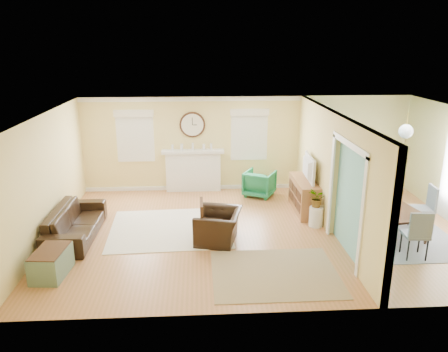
{
  "coord_description": "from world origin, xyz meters",
  "views": [
    {
      "loc": [
        -1.34,
        -8.76,
        3.99
      ],
      "look_at": [
        -0.8,
        0.3,
        1.2
      ],
      "focal_mm": 35.0,
      "sensor_mm": 36.0,
      "label": 1
    }
  ],
  "objects_px": {
    "credenza": "(304,195)",
    "green_chair": "(260,183)",
    "sofa": "(75,223)",
    "eames_chair": "(219,226)",
    "dining_table": "(390,219)"
  },
  "relations": [
    {
      "from": "eames_chair",
      "to": "green_chair",
      "type": "relative_size",
      "value": 1.32
    },
    {
      "from": "sofa",
      "to": "eames_chair",
      "type": "distance_m",
      "value": 3.05
    },
    {
      "from": "green_chair",
      "to": "sofa",
      "type": "bearing_deg",
      "value": 56.45
    },
    {
      "from": "green_chair",
      "to": "eames_chair",
      "type": "bearing_deg",
      "value": 93.21
    },
    {
      "from": "credenza",
      "to": "dining_table",
      "type": "height_order",
      "value": "credenza"
    },
    {
      "from": "sofa",
      "to": "eames_chair",
      "type": "height_order",
      "value": "eames_chair"
    },
    {
      "from": "credenza",
      "to": "dining_table",
      "type": "relative_size",
      "value": 0.88
    },
    {
      "from": "green_chair",
      "to": "credenza",
      "type": "relative_size",
      "value": 0.52
    },
    {
      "from": "dining_table",
      "to": "sofa",
      "type": "bearing_deg",
      "value": 79.09
    },
    {
      "from": "sofa",
      "to": "green_chair",
      "type": "height_order",
      "value": "green_chair"
    },
    {
      "from": "green_chair",
      "to": "dining_table",
      "type": "bearing_deg",
      "value": 162.82
    },
    {
      "from": "eames_chair",
      "to": "credenza",
      "type": "xyz_separation_m",
      "value": [
        2.18,
        1.57,
        0.07
      ]
    },
    {
      "from": "sofa",
      "to": "green_chair",
      "type": "distance_m",
      "value": 4.88
    },
    {
      "from": "credenza",
      "to": "green_chair",
      "type": "bearing_deg",
      "value": 128.68
    },
    {
      "from": "credenza",
      "to": "eames_chair",
      "type": "bearing_deg",
      "value": -144.2
    }
  ]
}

